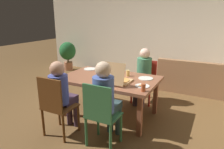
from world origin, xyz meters
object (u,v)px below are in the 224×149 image
chair_1 (100,113)px  drinking_glass_1 (104,66)px  chair_2 (145,79)px  potted_plant (68,53)px  drinking_glass_2 (143,88)px  chair_0 (55,104)px  plate_3 (90,69)px  person_2 (143,71)px  pizza_box_0 (119,80)px  person_0 (62,91)px  drinking_glass_0 (128,73)px  plate_0 (142,86)px  dining_table (110,81)px  plate_2 (146,78)px  couch (195,80)px  person_1 (106,96)px  plate_1 (107,72)px

chair_1 → drinking_glass_1: 1.61m
chair_2 → potted_plant: bearing=157.6°
chair_1 → drinking_glass_2: (0.41, 0.57, 0.25)m
chair_0 → plate_3: size_ratio=3.77×
chair_0 → person_2: (0.74, 1.85, 0.15)m
chair_1 → pizza_box_0: size_ratio=2.12×
person_0 → drinking_glass_0: (0.64, 1.11, 0.09)m
chair_1 → pizza_box_0: bearing=96.3°
chair_1 → person_2: person_2 is taller
person_2 → plate_0: (0.33, -1.00, 0.05)m
chair_2 → plate_0: size_ratio=3.81×
person_2 → drinking_glass_0: bearing=-100.4°
dining_table → person_0: 0.95m
chair_0 → plate_0: chair_0 is taller
plate_2 → plate_3: bearing=175.5°
dining_table → couch: (1.29, 2.11, -0.38)m
chair_1 → drinking_glass_0: chair_1 is taller
person_1 → plate_3: 1.52m
person_1 → person_2: (0.00, 1.62, -0.03)m
person_0 → plate_3: person_0 is taller
dining_table → couch: size_ratio=1.00×
pizza_box_0 → plate_3: (-0.92, 0.52, -0.05)m
person_1 → plate_2: 1.07m
drinking_glass_1 → plate_0: bearing=-31.2°
couch → plate_1: bearing=-129.2°
pizza_box_0 → couch: (1.01, 2.29, -0.51)m
dining_table → person_0: (-0.38, -0.87, 0.04)m
chair_1 → plate_3: size_ratio=3.74×
chair_1 → person_2: 1.78m
chair_0 → plate_1: 1.34m
plate_2 → plate_3: size_ratio=1.00×
dining_table → drinking_glass_2: drinking_glass_2 is taller
plate_2 → drinking_glass_0: 0.35m
person_1 → plate_0: 0.70m
person_0 → person_2: (0.74, 1.69, -0.00)m
pizza_box_0 → drinking_glass_2: 0.54m
couch → person_0: bearing=-119.3°
person_0 → plate_2: person_0 is taller
person_0 → drinking_glass_2: person_0 is taller
drinking_glass_2 → drinking_glass_0: bearing=129.4°
chair_2 → couch: chair_2 is taller
person_0 → plate_0: 1.27m
drinking_glass_2 → couch: size_ratio=0.07×
dining_table → couch: bearing=58.5°
person_0 → pizza_box_0: (0.66, 0.69, 0.09)m
drinking_glass_0 → drinking_glass_2: size_ratio=0.94×
plate_0 → potted_plant: 4.29m
drinking_glass_2 → dining_table: bearing=153.6°
person_2 → plate_0: size_ratio=5.05×
person_1 → pizza_box_0: 0.63m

